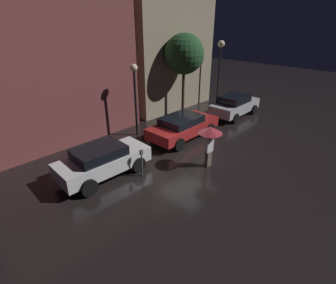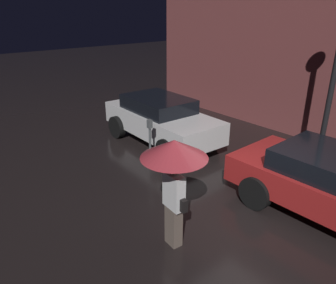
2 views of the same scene
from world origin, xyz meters
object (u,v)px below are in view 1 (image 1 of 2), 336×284
object	(u,v)px
parking_meter	(142,160)
street_lamp_far	(220,57)
street_lamp_near	(135,87)
pedestrian_with_umbrella	(210,134)
parked_car_red	(183,126)
parked_car_white	(103,160)
parked_car_silver	(235,105)

from	to	relation	value
parking_meter	street_lamp_far	distance (m)	12.34
street_lamp_far	street_lamp_near	bearing A→B (deg)	-178.59
pedestrian_with_umbrella	street_lamp_far	bearing A→B (deg)	-142.60
parked_car_red	parking_meter	xyz separation A→B (m)	(-4.34, -1.42, 0.06)
pedestrian_with_umbrella	street_lamp_near	xyz separation A→B (m)	(0.02, 5.23, 1.27)
parked_car_red	parking_meter	size ratio (longest dim) A/B	3.46
parked_car_white	street_lamp_near	bearing A→B (deg)	33.51
parked_car_red	parked_car_silver	size ratio (longest dim) A/B	1.09
parked_car_white	parking_meter	size ratio (longest dim) A/B	3.16
parked_car_white	parked_car_red	world-z (taller)	parked_car_white
parked_car_white	street_lamp_far	world-z (taller)	street_lamp_far
parked_car_red	street_lamp_far	size ratio (longest dim) A/B	0.93
street_lamp_far	parked_car_white	bearing A→B (deg)	-168.27
parked_car_silver	parked_car_red	bearing A→B (deg)	178.28
parked_car_white	parked_car_red	distance (m)	5.48
parked_car_white	pedestrian_with_umbrella	world-z (taller)	pedestrian_with_umbrella
parked_car_silver	street_lamp_far	distance (m)	4.15
street_lamp_near	parked_car_red	bearing A→B (deg)	-55.08
parked_car_white	parked_car_silver	size ratio (longest dim) A/B	0.99
parked_car_red	parked_car_silver	distance (m)	5.48
street_lamp_far	parked_car_red	bearing A→B (deg)	-160.72
parked_car_silver	pedestrian_with_umbrella	size ratio (longest dim) A/B	2.06
parked_car_silver	pedestrian_with_umbrella	bearing A→B (deg)	-158.53
parking_meter	street_lamp_far	bearing A→B (deg)	18.83
pedestrian_with_umbrella	parked_car_white	bearing A→B (deg)	-31.00
parking_meter	pedestrian_with_umbrella	bearing A→B (deg)	-29.59
parked_car_silver	street_lamp_far	size ratio (longest dim) A/B	0.85
parked_car_white	parked_car_silver	xyz separation A→B (m)	(10.96, 0.05, 0.01)
parking_meter	street_lamp_near	bearing A→B (deg)	52.89
parked_car_silver	parking_meter	world-z (taller)	parked_car_silver
pedestrian_with_umbrella	parking_meter	world-z (taller)	pedestrian_with_umbrella
parked_car_white	parked_car_red	size ratio (longest dim) A/B	0.91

